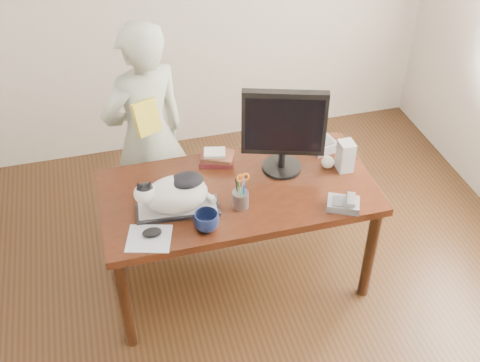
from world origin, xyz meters
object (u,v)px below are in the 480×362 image
(keyboard, at_px, (178,209))
(mouse, at_px, (152,232))
(speaker, at_px, (345,156))
(desk, at_px, (235,200))
(pen_cup, at_px, (241,198))
(book_stack, at_px, (217,157))
(monitor, at_px, (284,128))
(cat, at_px, (174,193))
(person, at_px, (147,137))
(baseball, at_px, (328,162))
(phone, at_px, (344,204))
(calculator, at_px, (320,142))
(coffee_mug, at_px, (206,221))

(keyboard, bearing_deg, mouse, -130.71)
(keyboard, distance_m, mouse, 0.23)
(mouse, distance_m, speaker, 1.25)
(desk, height_order, mouse, mouse)
(speaker, bearing_deg, pen_cup, -165.20)
(desk, bearing_deg, book_stack, 105.07)
(keyboard, distance_m, book_stack, 0.50)
(monitor, bearing_deg, cat, -145.72)
(person, bearing_deg, mouse, 60.65)
(pen_cup, bearing_deg, monitor, 38.13)
(cat, height_order, baseball, cat)
(monitor, bearing_deg, book_stack, 170.62)
(monitor, bearing_deg, person, 164.21)
(keyboard, xyz_separation_m, speaker, (1.05, 0.12, 0.08))
(pen_cup, relative_size, mouse, 1.96)
(keyboard, xyz_separation_m, monitor, (0.68, 0.20, 0.30))
(mouse, xyz_separation_m, phone, (1.08, -0.05, 0.00))
(cat, relative_size, phone, 2.13)
(pen_cup, bearing_deg, book_stack, 94.35)
(phone, relative_size, calculator, 0.89)
(pen_cup, distance_m, baseball, 0.64)
(desk, distance_m, keyboard, 0.44)
(baseball, height_order, person, person)
(book_stack, bearing_deg, keyboard, -109.56)
(baseball, xyz_separation_m, person, (-1.03, 0.54, 0.00))
(pen_cup, relative_size, baseball, 3.03)
(pen_cup, xyz_separation_m, calculator, (0.64, 0.43, -0.03))
(monitor, height_order, person, person)
(keyboard, bearing_deg, calculator, 26.26)
(speaker, relative_size, person, 0.12)
(monitor, relative_size, speaker, 2.81)
(desk, relative_size, phone, 7.48)
(baseball, bearing_deg, keyboard, -170.54)
(desk, height_order, pen_cup, pen_cup)
(book_stack, xyz_separation_m, calculator, (0.67, -0.01, -0.00))
(pen_cup, height_order, coffee_mug, pen_cup)
(mouse, distance_m, baseball, 1.17)
(calculator, bearing_deg, book_stack, 167.62)
(person, bearing_deg, desk, 107.33)
(coffee_mug, relative_size, book_stack, 0.58)
(phone, height_order, baseball, phone)
(keyboard, relative_size, cat, 1.05)
(speaker, relative_size, book_stack, 0.82)
(desk, xyz_separation_m, keyboard, (-0.37, -0.18, 0.16))
(phone, distance_m, speaker, 0.36)
(person, bearing_deg, speaker, 129.52)
(person, bearing_deg, monitor, 123.33)
(coffee_mug, height_order, person, person)
(desk, xyz_separation_m, person, (-0.44, 0.52, 0.19))
(pen_cup, xyz_separation_m, mouse, (-0.52, -0.11, -0.04))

